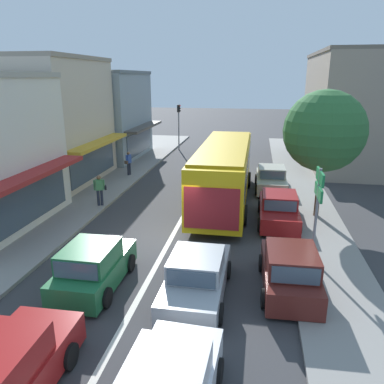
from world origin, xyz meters
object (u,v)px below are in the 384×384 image
Objects in this scene: parked_sedan_kerb_third at (271,179)px; directional_road_sign at (318,193)px; sedan_behind_bus_near at (197,277)px; parked_sedan_kerb_second at (279,209)px; pedestrian_browsing_midblock at (129,162)px; city_bus at (224,170)px; street_tree_right at (324,131)px; traffic_light_downstreet at (179,119)px; hatchback_behind_bus_mid at (94,267)px; pedestrian_with_handbag_near at (100,188)px; parked_hatchback_kerb_front at (290,271)px.

directional_road_sign reaches higher than parked_sedan_kerb_third.
sedan_behind_bus_near is 1.00× the size of parked_sedan_kerb_second.
pedestrian_browsing_midblock is at bearing 144.51° from parked_sedan_kerb_second.
city_bus is 5.45m from street_tree_right.
parked_sedan_kerb_third is (2.63, 3.00, -1.22)m from city_bus.
street_tree_right reaches higher than traffic_light_downstreet.
parked_sedan_kerb_second is at bearing -88.02° from parked_sedan_kerb_third.
directional_road_sign is at bearing -82.39° from parked_sedan_kerb_third.
parked_sedan_kerb_second and parked_sedan_kerb_third have the same top height.
hatchback_behind_bus_mid is at bearing -75.60° from pedestrian_browsing_midblock.
pedestrian_with_handbag_near is (-0.74, -16.87, -1.79)m from traffic_light_downstreet.
street_tree_right reaches higher than pedestrian_with_handbag_near.
pedestrian_with_handbag_near is at bearing -163.34° from city_bus.
directional_road_sign is at bearing -23.51° from pedestrian_with_handbag_near.
city_bus is at bearing 121.51° from directional_road_sign.
hatchback_behind_bus_mid is 0.99× the size of parked_hatchback_kerb_front.
traffic_light_downstreet is (-8.45, 23.47, 2.15)m from parked_hatchback_kerb_front.
directional_road_sign reaches higher than sedan_behind_bus_near.
traffic_light_downstreet reaches higher than pedestrian_browsing_midblock.
parked_sedan_kerb_third is 10.20m from pedestrian_with_handbag_near.
sedan_behind_bus_near and parked_sedan_kerb_second have the same top height.
sedan_behind_bus_near is 0.69× the size of street_tree_right.
sedan_behind_bus_near is 25.00m from traffic_light_downstreet.
parked_hatchback_kerb_front is (6.27, 0.80, 0.00)m from hatchback_behind_bus_mid.
parked_hatchback_kerb_front is 2.30× the size of pedestrian_browsing_midblock.
parked_hatchback_kerb_front reaches higher than parked_sedan_kerb_third.
parked_hatchback_kerb_front is at bearing 7.31° from hatchback_behind_bus_mid.
pedestrian_browsing_midblock is (-1.36, -10.48, -1.79)m from traffic_light_downstreet.
parked_sedan_kerb_second is 1.00× the size of parked_sedan_kerb_third.
directional_road_sign is at bearing -66.08° from traffic_light_downstreet.
sedan_behind_bus_near is 1.00× the size of traffic_light_downstreet.
city_bus reaches higher than parked_sedan_kerb_second.
parked_hatchback_kerb_front is at bearing -88.78° from parked_sedan_kerb_third.
parked_sedan_kerb_third is 0.69× the size of street_tree_right.
parked_sedan_kerb_third is 9.63m from directional_road_sign.
pedestrian_with_handbag_near is at bearing -92.52° from traffic_light_downstreet.
hatchback_behind_bus_mid reaches higher than parked_sedan_kerb_second.
pedestrian_with_handbag_near is (-8.94, -4.89, 0.40)m from parked_sedan_kerb_third.
street_tree_right reaches higher than hatchback_behind_bus_mid.
traffic_light_downstreet reaches higher than hatchback_behind_bus_mid.
pedestrian_browsing_midblock is at bearing 104.40° from hatchback_behind_bus_mid.
sedan_behind_bus_near is at bearing -63.29° from pedestrian_browsing_midblock.
city_bus is 3.93m from parked_sedan_kerb_second.
pedestrian_with_handbag_near is at bearing -84.45° from pedestrian_browsing_midblock.
parked_hatchback_kerb_front is at bearing -70.21° from traffic_light_downstreet.
hatchback_behind_bus_mid reaches higher than sedan_behind_bus_near.
parked_sedan_kerb_third is at bearing 91.22° from parked_hatchback_kerb_front.
traffic_light_downstreet is (-5.58, 24.27, 2.19)m from sedan_behind_bus_near.
parked_sedan_kerb_second is 19.48m from traffic_light_downstreet.
city_bus is 6.64m from pedestrian_with_handbag_near.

